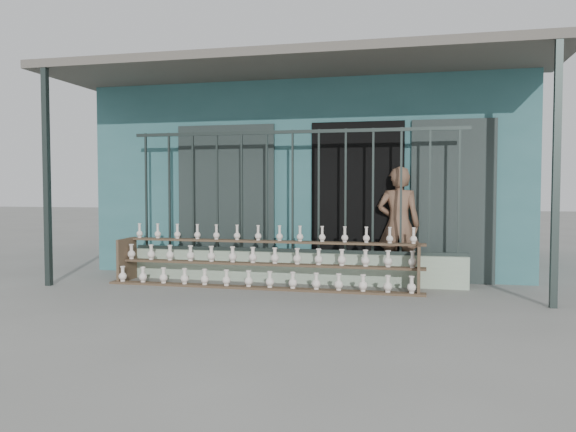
# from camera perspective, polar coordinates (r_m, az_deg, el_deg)

# --- Properties ---
(ground) EXTENTS (60.00, 60.00, 0.00)m
(ground) POSITION_cam_1_polar(r_m,az_deg,el_deg) (7.13, -1.83, -8.44)
(ground) COLOR slate
(workshop_building) EXTENTS (7.40, 6.60, 3.21)m
(workshop_building) POSITION_cam_1_polar(r_m,az_deg,el_deg) (11.14, 3.78, 3.99)
(workshop_building) COLOR #316467
(workshop_building) RESTS_ON ground
(parapet_wall) EXTENTS (5.00, 0.20, 0.45)m
(parapet_wall) POSITION_cam_1_polar(r_m,az_deg,el_deg) (8.34, 0.47, -5.23)
(parapet_wall) COLOR #A6BDA2
(parapet_wall) RESTS_ON ground
(security_fence) EXTENTS (5.00, 0.04, 1.80)m
(security_fence) POSITION_cam_1_polar(r_m,az_deg,el_deg) (8.26, 0.47, 2.52)
(security_fence) COLOR #283330
(security_fence) RESTS_ON parapet_wall
(shelf_rack) EXTENTS (4.50, 0.68, 0.85)m
(shelf_rack) POSITION_cam_1_polar(r_m,az_deg,el_deg) (8.00, -2.49, -4.57)
(shelf_rack) COLOR brown
(shelf_rack) RESTS_ON ground
(elderly_woman) EXTENTS (0.63, 0.42, 1.71)m
(elderly_woman) POSITION_cam_1_polar(r_m,az_deg,el_deg) (8.41, 11.16, -0.89)
(elderly_woman) COLOR brown
(elderly_woman) RESTS_ON ground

